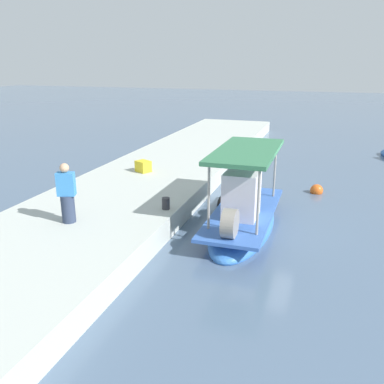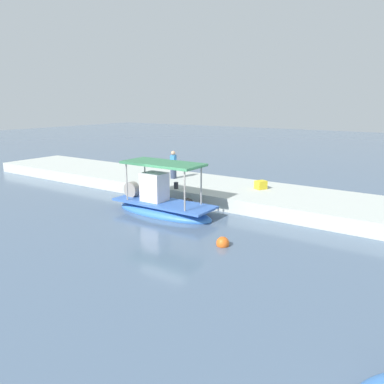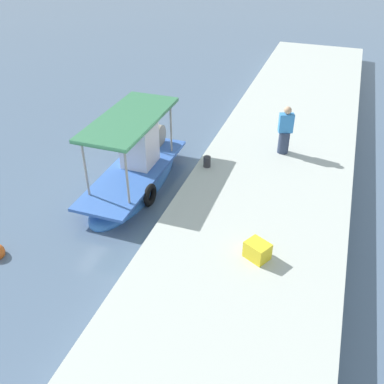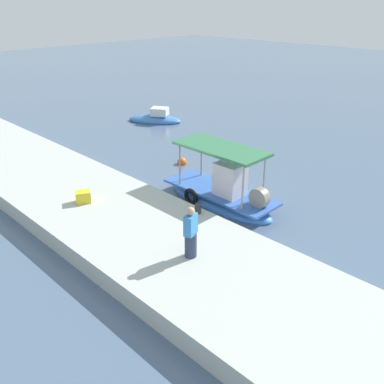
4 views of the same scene
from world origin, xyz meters
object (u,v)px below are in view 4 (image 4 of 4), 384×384
Objects in this scene: fisherman_near_bollard at (191,235)px; cargo_crate at (83,197)px; moored_boat_near at (155,119)px; mooring_bollard at (198,209)px; marker_buoy at (182,162)px; main_fishing_boat at (221,194)px.

cargo_crate is (-5.62, -0.30, -0.54)m from fisherman_near_bollard.
cargo_crate reaches higher than moored_boat_near.
mooring_bollard is (-1.81, 2.19, -0.58)m from fisherman_near_bollard.
fisherman_near_bollard reaches higher than moored_boat_near.
moored_boat_near is at bearing 148.93° from marker_buoy.
marker_buoy is 8.40m from moored_boat_near.
fisherman_near_bollard is 17.96m from moored_boat_near.
marker_buoy is at bearing 155.72° from main_fishing_boat.
cargo_crate is (-3.80, -2.49, 0.05)m from mooring_bollard.
marker_buoy is (-1.50, 6.76, -0.81)m from cargo_crate.
mooring_bollard is 0.64× the size of cargo_crate.
fisherman_near_bollard is (2.61, -4.42, 1.00)m from main_fishing_boat.
fisherman_near_bollard reaches higher than mooring_bollard.
marker_buoy is at bearing 102.50° from cargo_crate.
fisherman_near_bollard is 3.00× the size of cargo_crate.
moored_boat_near is (-14.31, 10.79, -1.26)m from fisherman_near_bollard.
cargo_crate reaches higher than marker_buoy.
cargo_crate is (-3.01, -4.72, 0.46)m from main_fishing_boat.
main_fishing_boat is 4.96m from marker_buoy.
moored_boat_near reaches higher than marker_buoy.
fisherman_near_bollard is at bearing -37.01° from moored_boat_near.
mooring_bollard reaches higher than moored_boat_near.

